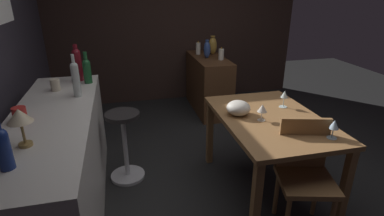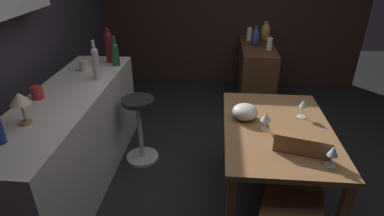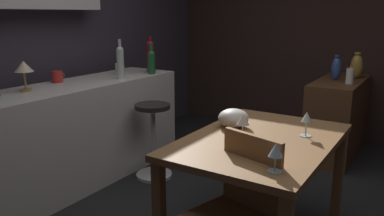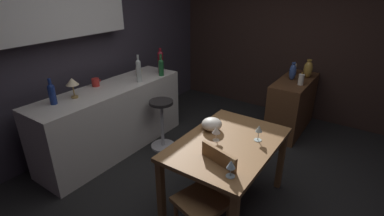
{
  "view_description": "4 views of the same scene",
  "coord_description": "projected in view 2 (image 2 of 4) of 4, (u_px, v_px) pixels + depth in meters",
  "views": [
    {
      "loc": [
        -2.3,
        1.0,
        1.8
      ],
      "look_at": [
        0.27,
        0.38,
        0.72
      ],
      "focal_mm": 28.26,
      "sensor_mm": 36.0,
      "label": 1
    },
    {
      "loc": [
        -2.3,
        0.28,
        2.01
      ],
      "look_at": [
        0.08,
        0.48,
        0.77
      ],
      "focal_mm": 29.17,
      "sensor_mm": 36.0,
      "label": 2
    },
    {
      "loc": [
        -2.3,
        -1.09,
        1.5
      ],
      "look_at": [
        0.24,
        0.53,
        0.75
      ],
      "focal_mm": 35.95,
      "sensor_mm": 36.0,
      "label": 3
    },
    {
      "loc": [
        -2.27,
        -1.26,
        2.13
      ],
      "look_at": [
        0.32,
        0.52,
        0.74
      ],
      "focal_mm": 26.59,
      "sensor_mm": 36.0,
      "label": 4
    }
  ],
  "objects": [
    {
      "name": "cup_red",
      "position": [
        37.0,
        92.0,
        2.54
      ],
      "size": [
        0.13,
        0.09,
        0.1
      ],
      "color": "red",
      "rests_on": "kitchen_counter"
    },
    {
      "name": "wine_bottle_clear",
      "position": [
        96.0,
        62.0,
        2.85
      ],
      "size": [
        0.07,
        0.07,
        0.37
      ],
      "color": "silver",
      "rests_on": "kitchen_counter"
    },
    {
      "name": "vase_brass",
      "position": [
        265.0,
        32.0,
        4.3
      ],
      "size": [
        0.13,
        0.13,
        0.28
      ],
      "color": "#B78C38",
      "rests_on": "sideboard_cabinet"
    },
    {
      "name": "cup_cream",
      "position": [
        84.0,
        65.0,
        3.1
      ],
      "size": [
        0.12,
        0.08,
        0.11
      ],
      "color": "beige",
      "rests_on": "kitchen_counter"
    },
    {
      "name": "vase_ceramic_blue",
      "position": [
        256.0,
        37.0,
        4.11
      ],
      "size": [
        0.1,
        0.1,
        0.26
      ],
      "color": "#334C8C",
      "rests_on": "sideboard_cabinet"
    },
    {
      "name": "pillar_candle_short",
      "position": [
        249.0,
        34.0,
        4.37
      ],
      "size": [
        0.07,
        0.07,
        0.2
      ],
      "color": "white",
      "rests_on": "sideboard_cabinet"
    },
    {
      "name": "wine_bottle_green",
      "position": [
        115.0,
        53.0,
        3.2
      ],
      "size": [
        0.08,
        0.08,
        0.31
      ],
      "color": "#1E592D",
      "rests_on": "kitchen_counter"
    },
    {
      "name": "wall_side_right",
      "position": [
        218.0,
        0.0,
        4.62
      ],
      "size": [
        0.1,
        4.4,
        2.6
      ],
      "primitive_type": "cube",
      "color": "#33231E",
      "rests_on": "ground_plane"
    },
    {
      "name": "wine_glass_center",
      "position": [
        333.0,
        152.0,
        1.99
      ],
      "size": [
        0.07,
        0.07,
        0.15
      ],
      "color": "silver",
      "rests_on": "dining_table"
    },
    {
      "name": "wine_glass_left",
      "position": [
        266.0,
        118.0,
        2.38
      ],
      "size": [
        0.08,
        0.08,
        0.14
      ],
      "color": "silver",
      "rests_on": "dining_table"
    },
    {
      "name": "chair_near_window",
      "position": [
        294.0,
        194.0,
        2.16
      ],
      "size": [
        0.49,
        0.49,
        0.87
      ],
      "color": "olive",
      "rests_on": "ground_plane"
    },
    {
      "name": "wine_glass_right",
      "position": [
        303.0,
        105.0,
        2.55
      ],
      "size": [
        0.07,
        0.07,
        0.16
      ],
      "color": "silver",
      "rests_on": "dining_table"
    },
    {
      "name": "fruit_bowl",
      "position": [
        245.0,
        112.0,
        2.55
      ],
      "size": [
        0.21,
        0.21,
        0.13
      ],
      "primitive_type": "ellipsoid",
      "color": "beige",
      "rests_on": "dining_table"
    },
    {
      "name": "ground_plane",
      "position": [
        242.0,
        186.0,
        2.94
      ],
      "size": [
        9.0,
        9.0,
        0.0
      ],
      "primitive_type": "plane",
      "color": "black"
    },
    {
      "name": "sideboard_cabinet",
      "position": [
        255.0,
        73.0,
        4.4
      ],
      "size": [
        1.1,
        0.44,
        0.82
      ],
      "primitive_type": "cube",
      "color": "#56351E",
      "rests_on": "ground_plane"
    },
    {
      "name": "bar_stool",
      "position": [
        140.0,
        128.0,
        3.15
      ],
      "size": [
        0.34,
        0.34,
        0.7
      ],
      "color": "#262323",
      "rests_on": "ground_plane"
    },
    {
      "name": "wine_bottle_ruby",
      "position": [
        109.0,
        46.0,
        3.27
      ],
      "size": [
        0.08,
        0.08,
        0.37
      ],
      "color": "maroon",
      "rests_on": "kitchen_counter"
    },
    {
      "name": "dining_table",
      "position": [
        276.0,
        137.0,
        2.5
      ],
      "size": [
        1.25,
        0.84,
        0.74
      ],
      "color": "olive",
      "rests_on": "ground_plane"
    },
    {
      "name": "counter_lamp",
      "position": [
        20.0,
        100.0,
        2.11
      ],
      "size": [
        0.14,
        0.14,
        0.24
      ],
      "color": "#A58447",
      "rests_on": "kitchen_counter"
    },
    {
      "name": "kitchen_counter",
      "position": [
        73.0,
        141.0,
        2.81
      ],
      "size": [
        2.1,
        0.6,
        0.9
      ],
      "primitive_type": "cube",
      "color": "silver",
      "rests_on": "ground_plane"
    },
    {
      "name": "pillar_candle_tall",
      "position": [
        269.0,
        44.0,
        3.99
      ],
      "size": [
        0.07,
        0.07,
        0.18
      ],
      "color": "white",
      "rests_on": "sideboard_cabinet"
    }
  ]
}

